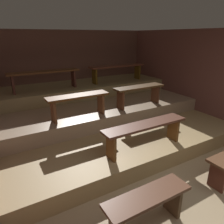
% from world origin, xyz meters
% --- Properties ---
extents(ground, '(5.67, 6.16, 0.08)m').
position_xyz_m(ground, '(0.00, 2.68, -0.04)').
color(ground, '#9F8762').
extents(wall_back, '(5.67, 0.06, 2.37)m').
position_xyz_m(wall_back, '(0.00, 5.39, 1.19)').
color(wall_back, brown).
rests_on(wall_back, ground).
extents(wall_right, '(0.06, 6.16, 2.37)m').
position_xyz_m(wall_right, '(2.46, 2.68, 1.19)').
color(wall_right, brown).
rests_on(wall_right, ground).
extents(platform_lower, '(4.87, 4.06, 0.30)m').
position_xyz_m(platform_lower, '(0.00, 3.33, 0.15)').
color(platform_lower, tan).
rests_on(platform_lower, ground).
extents(platform_middle, '(4.87, 2.72, 0.30)m').
position_xyz_m(platform_middle, '(0.00, 4.00, 0.46)').
color(platform_middle, tan).
rests_on(platform_middle, platform_lower).
extents(platform_upper, '(4.87, 1.39, 0.30)m').
position_xyz_m(platform_upper, '(0.00, 4.67, 0.76)').
color(platform_upper, '#9E8E5D').
rests_on(platform_upper, platform_middle).
extents(bench_floor_left, '(1.10, 0.32, 0.48)m').
position_xyz_m(bench_floor_left, '(-0.89, 0.58, 0.35)').
color(bench_floor_left, brown).
rests_on(bench_floor_left, ground).
extents(bench_lower_center, '(1.62, 0.32, 0.48)m').
position_xyz_m(bench_lower_center, '(-0.05, 1.68, 0.68)').
color(bench_lower_center, '#573123').
rests_on(bench_lower_center, platform_lower).
extents(bench_middle_left, '(1.27, 0.32, 0.48)m').
position_xyz_m(bench_middle_left, '(-0.77, 2.98, 0.97)').
color(bench_middle_left, brown).
rests_on(bench_middle_left, platform_middle).
extents(bench_middle_right, '(1.27, 0.32, 0.48)m').
position_xyz_m(bench_middle_right, '(0.77, 2.98, 0.97)').
color(bench_middle_right, brown).
rests_on(bench_middle_right, platform_middle).
extents(bench_upper_left, '(1.73, 0.32, 0.48)m').
position_xyz_m(bench_upper_left, '(-1.06, 4.44, 1.29)').
color(bench_upper_left, brown).
rests_on(bench_upper_left, platform_upper).
extents(bench_upper_right, '(1.73, 0.32, 0.48)m').
position_xyz_m(bench_upper_right, '(1.06, 4.44, 1.29)').
color(bench_upper_right, brown).
rests_on(bench_upper_right, platform_upper).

